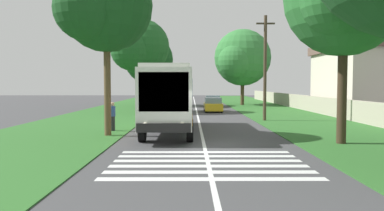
% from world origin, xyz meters
% --- Properties ---
extents(ground, '(160.00, 160.00, 0.00)m').
position_xyz_m(ground, '(0.00, 0.00, 0.00)').
color(ground, '#424244').
extents(grass_verge_left, '(120.00, 8.00, 0.04)m').
position_xyz_m(grass_verge_left, '(15.00, 8.20, 0.02)').
color(grass_verge_left, '#2D6628').
rests_on(grass_verge_left, ground).
extents(grass_verge_right, '(120.00, 8.00, 0.04)m').
position_xyz_m(grass_verge_right, '(15.00, -8.20, 0.02)').
color(grass_verge_right, '#2D6628').
rests_on(grass_verge_right, ground).
extents(centre_line, '(110.00, 0.16, 0.01)m').
position_xyz_m(centre_line, '(15.00, 0.00, 0.00)').
color(centre_line, silver).
rests_on(centre_line, ground).
extents(coach_bus, '(11.16, 2.62, 3.73)m').
position_xyz_m(coach_bus, '(4.91, 1.80, 2.15)').
color(coach_bus, silver).
rests_on(coach_bus, ground).
extents(zebra_crossing, '(4.95, 6.80, 0.01)m').
position_xyz_m(zebra_crossing, '(-4.10, 0.00, 0.00)').
color(zebra_crossing, silver).
rests_on(zebra_crossing, ground).
extents(trailing_car_0, '(4.30, 1.78, 1.43)m').
position_xyz_m(trailing_car_0, '(21.60, -1.66, 0.67)').
color(trailing_car_0, gold).
rests_on(trailing_car_0, ground).
extents(trailing_car_1, '(4.30, 1.78, 1.43)m').
position_xyz_m(trailing_car_1, '(29.52, -2.07, 0.67)').
color(trailing_car_1, '#B7A893').
rests_on(trailing_car_1, ground).
extents(roadside_tree_left_0, '(5.91, 4.89, 9.33)m').
position_xyz_m(roadside_tree_left_0, '(3.13, 5.20, 6.77)').
color(roadside_tree_left_0, brown).
rests_on(roadside_tree_left_0, grass_verge_left).
extents(roadside_tree_left_1, '(7.08, 6.23, 9.03)m').
position_xyz_m(roadside_tree_left_1, '(32.15, 6.12, 5.81)').
color(roadside_tree_left_1, brown).
rests_on(roadside_tree_left_1, grass_verge_left).
extents(roadside_tree_left_2, '(6.63, 5.55, 9.18)m').
position_xyz_m(roadside_tree_left_2, '(20.78, 5.66, 6.31)').
color(roadside_tree_left_2, brown).
rests_on(roadside_tree_left_2, grass_verge_left).
extents(roadside_tree_right_1, '(6.39, 5.43, 9.44)m').
position_xyz_m(roadside_tree_right_1, '(0.40, -6.27, 6.62)').
color(roadside_tree_right_1, '#3D2D1E').
rests_on(roadside_tree_right_1, grass_verge_right).
extents(roadside_tree_right_2, '(8.90, 7.47, 10.01)m').
position_xyz_m(roadside_tree_right_2, '(33.99, -6.11, 6.12)').
color(roadside_tree_right_2, '#4C3826').
rests_on(roadside_tree_right_2, grass_verge_right).
extents(utility_pole, '(0.24, 1.40, 7.89)m').
position_xyz_m(utility_pole, '(11.67, -5.00, 4.13)').
color(utility_pole, '#473828').
rests_on(utility_pole, grass_verge_right).
extents(roadside_wall, '(70.00, 0.40, 1.56)m').
position_xyz_m(roadside_wall, '(20.00, -11.60, 0.82)').
color(roadside_wall, '#B2A893').
rests_on(roadside_wall, grass_verge_right).
extents(roadside_building, '(12.15, 9.83, 6.92)m').
position_xyz_m(roadside_building, '(21.17, -17.83, 3.51)').
color(roadside_building, beige).
rests_on(roadside_building, ground).
extents(pedestrian, '(0.34, 0.34, 1.69)m').
position_xyz_m(pedestrian, '(5.16, 5.22, 0.91)').
color(pedestrian, '#26262D').
rests_on(pedestrian, grass_verge_left).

